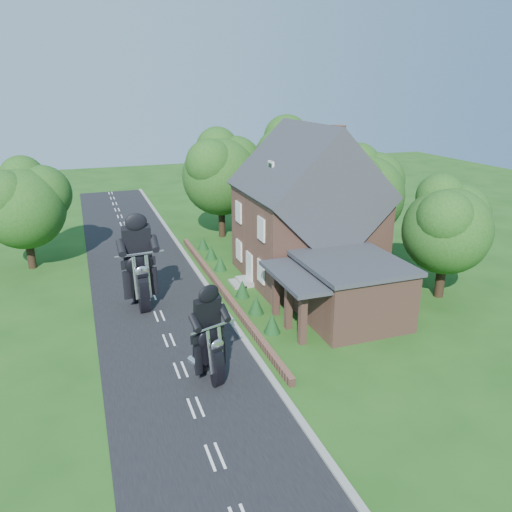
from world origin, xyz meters
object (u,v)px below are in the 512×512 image
object	(u,v)px
annex	(348,289)
motorcycle_lead	(209,367)
house	(307,214)
garden_wall	(222,290)
motorcycle_follow	(141,294)

from	to	relation	value
annex	motorcycle_lead	world-z (taller)	annex
house	motorcycle_lead	distance (m)	14.40
garden_wall	motorcycle_follow	xyz separation A→B (m)	(-5.06, -0.49, 0.66)
house	annex	distance (m)	7.30
garden_wall	annex	distance (m)	8.19
house	annex	xyz separation A→B (m)	(-0.62, -6.80, -2.58)
garden_wall	house	xyz separation A→B (m)	(6.19, 1.00, 4.14)
annex	motorcycle_lead	distance (m)	9.53
garden_wall	house	bearing A→B (deg)	9.17
garden_wall	motorcycle_lead	bearing A→B (deg)	-109.40
house	motorcycle_follow	bearing A→B (deg)	-172.48
garden_wall	motorcycle_follow	size ratio (longest dim) A/B	11.90
garden_wall	motorcycle_lead	size ratio (longest dim) A/B	14.85
house	motorcycle_follow	xyz separation A→B (m)	(-11.26, -1.49, -3.48)
annex	motorcycle_follow	bearing A→B (deg)	153.45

